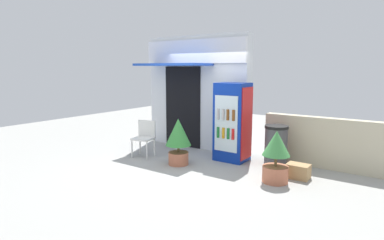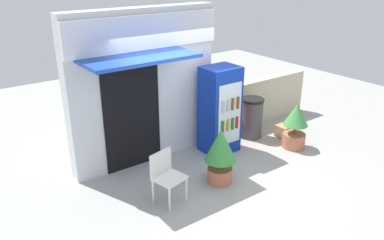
{
  "view_description": "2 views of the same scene",
  "coord_description": "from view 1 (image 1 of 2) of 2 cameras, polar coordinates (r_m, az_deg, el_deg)",
  "views": [
    {
      "loc": [
        4.27,
        -5.71,
        2.12
      ],
      "look_at": [
        0.12,
        0.2,
        0.95
      ],
      "focal_mm": 29.92,
      "sensor_mm": 36.0,
      "label": 1
    },
    {
      "loc": [
        -3.87,
        -4.78,
        3.68
      ],
      "look_at": [
        -0.1,
        0.39,
        1.04
      ],
      "focal_mm": 35.83,
      "sensor_mm": 36.0,
      "label": 2
    }
  ],
  "objects": [
    {
      "name": "ground",
      "position": [
        7.43,
        -1.67,
        -7.37
      ],
      "size": [
        16.0,
        16.0,
        0.0
      ],
      "primitive_type": "plane",
      "color": "#A3A39E"
    },
    {
      "name": "potted_plant_curbside",
      "position": [
        6.18,
        14.74,
        -5.99
      ],
      "size": [
        0.51,
        0.51,
        0.99
      ],
      "color": "#BC6B4C",
      "rests_on": "ground"
    },
    {
      "name": "storefront_building",
      "position": [
        8.54,
        0.68,
        5.34
      ],
      "size": [
        3.01,
        1.2,
        2.95
      ],
      "color": "silver",
      "rests_on": "ground"
    },
    {
      "name": "drink_cooler",
      "position": [
        7.39,
        7.24,
        -0.37
      ],
      "size": [
        0.73,
        0.65,
        1.8
      ],
      "color": "#0C2D9E",
      "rests_on": "ground"
    },
    {
      "name": "plastic_chair",
      "position": [
        7.83,
        -8.43,
        -2.74
      ],
      "size": [
        0.54,
        0.52,
        0.87
      ],
      "color": "silver",
      "rests_on": "ground"
    },
    {
      "name": "stone_boundary_wall",
      "position": [
        7.4,
        22.72,
        -3.81
      ],
      "size": [
        2.64,
        0.23,
        1.09
      ],
      "primitive_type": "cube",
      "color": "beige",
      "rests_on": "ground"
    },
    {
      "name": "potted_plant_near_shop",
      "position": [
        7.06,
        -2.46,
        -3.22
      ],
      "size": [
        0.57,
        0.57,
        1.03
      ],
      "color": "#BC6B4C",
      "rests_on": "ground"
    },
    {
      "name": "cardboard_box",
      "position": [
        6.63,
        18.39,
        -8.65
      ],
      "size": [
        0.43,
        0.31,
        0.28
      ],
      "primitive_type": "cube",
      "rotation": [
        0.0,
        0.0,
        -0.01
      ],
      "color": "tan",
      "rests_on": "ground"
    },
    {
      "name": "trash_bin",
      "position": [
        7.17,
        14.72,
        -4.52
      ],
      "size": [
        0.5,
        0.5,
        0.91
      ],
      "color": "#47474C",
      "rests_on": "ground"
    }
  ]
}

